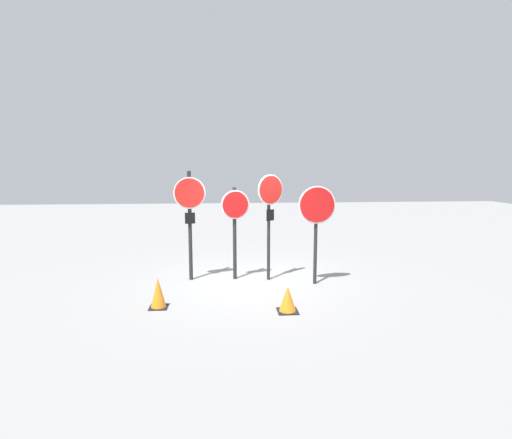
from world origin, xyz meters
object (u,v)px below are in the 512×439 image
stop_sign_2 (270,206)px  stop_sign_3 (317,215)px  traffic_cone_0 (158,293)px  traffic_cone_1 (288,299)px  stop_sign_0 (190,209)px  stop_sign_1 (235,218)px

stop_sign_2 → stop_sign_3: size_ratio=1.11×
stop_sign_3 → traffic_cone_0: 3.81m
traffic_cone_1 → traffic_cone_0: bearing=170.3°
stop_sign_0 → traffic_cone_0: bearing=-112.5°
stop_sign_1 → traffic_cone_0: stop_sign_1 is taller
stop_sign_2 → stop_sign_1: bearing=139.4°
stop_sign_0 → stop_sign_3: (2.87, -0.59, -0.10)m
stop_sign_0 → stop_sign_1: bearing=-8.9°
stop_sign_1 → stop_sign_2: 0.87m
stop_sign_3 → stop_sign_1: bearing=160.3°
stop_sign_1 → traffic_cone_0: 2.67m
stop_sign_0 → stop_sign_2: stop_sign_0 is taller
stop_sign_0 → stop_sign_2: (1.86, -0.16, 0.06)m
stop_sign_0 → traffic_cone_1: stop_sign_0 is taller
stop_sign_1 → traffic_cone_1: 2.72m
stop_sign_2 → traffic_cone_1: (0.09, -2.10, -1.53)m
stop_sign_3 → traffic_cone_1: size_ratio=4.62×
stop_sign_1 → stop_sign_3: (1.82, -0.57, 0.12)m
stop_sign_3 → traffic_cone_0: size_ratio=3.83×
stop_sign_1 → traffic_cone_1: size_ratio=4.51×
stop_sign_3 → traffic_cone_0: (-3.35, -1.26, -1.32)m
stop_sign_0 → traffic_cone_0: size_ratio=4.38×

